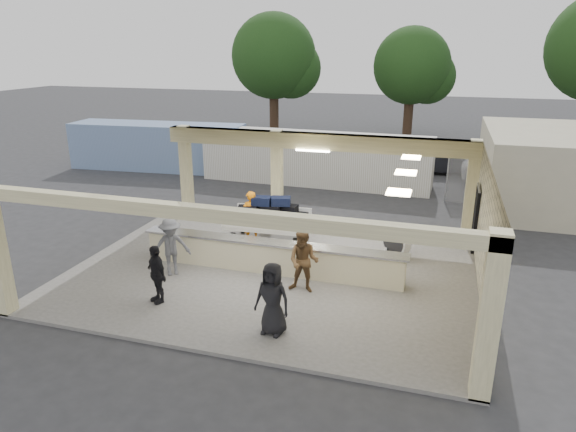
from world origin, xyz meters
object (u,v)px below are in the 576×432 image
(container_white, at_px, (316,158))
(container_blue, at_px, (158,146))
(car_white_a, at_px, (521,172))
(passenger_a, at_px, (304,261))
(baggage_counter, at_px, (271,257))
(passenger_d, at_px, (273,299))
(luggage_cart, at_px, (267,218))
(passenger_b, at_px, (156,274))
(car_dark, at_px, (444,162))
(baggage_handler, at_px, (251,216))
(drum_fan, at_px, (397,241))
(passenger_c, at_px, (171,247))

(container_white, xyz_separation_m, container_blue, (-9.24, 0.50, 0.02))
(car_white_a, bearing_deg, passenger_a, 166.23)
(baggage_counter, relative_size, passenger_d, 4.56)
(passenger_a, bearing_deg, luggage_cart, 124.01)
(passenger_b, relative_size, car_dark, 0.42)
(baggage_handler, distance_m, passenger_d, 6.15)
(drum_fan, relative_size, passenger_d, 0.60)
(baggage_handler, relative_size, car_white_a, 0.34)
(passenger_a, height_order, container_blue, container_blue)
(drum_fan, height_order, car_dark, car_dark)
(drum_fan, bearing_deg, car_dark, 122.39)
(baggage_counter, xyz_separation_m, baggage_handler, (-1.50, 2.25, 0.42))
(passenger_d, distance_m, container_white, 14.62)
(drum_fan, relative_size, passenger_c, 0.61)
(passenger_c, relative_size, passenger_d, 0.98)
(baggage_counter, distance_m, car_white_a, 15.70)
(passenger_b, bearing_deg, baggage_counter, 83.94)
(baggage_counter, relative_size, car_white_a, 1.54)
(passenger_b, height_order, car_white_a, passenger_b)
(baggage_handler, bearing_deg, container_white, -137.21)
(luggage_cart, relative_size, container_blue, 0.30)
(baggage_handler, bearing_deg, baggage_counter, 77.44)
(baggage_counter, bearing_deg, container_white, 96.98)
(luggage_cart, bearing_deg, baggage_handler, -170.37)
(passenger_c, distance_m, passenger_d, 4.53)
(container_blue, bearing_deg, container_white, -7.72)
(drum_fan, bearing_deg, baggage_counter, -110.61)
(passenger_b, bearing_deg, car_dark, 102.45)
(passenger_d, bearing_deg, luggage_cart, 118.52)
(luggage_cart, xyz_separation_m, container_blue, (-9.66, 9.22, 0.29))
(baggage_counter, distance_m, luggage_cart, 2.59)
(baggage_handler, height_order, passenger_d, baggage_handler)
(luggage_cart, xyz_separation_m, car_dark, (5.76, 12.61, -0.33))
(passenger_a, height_order, car_dark, passenger_a)
(drum_fan, xyz_separation_m, passenger_c, (-6.31, -3.19, 0.31))
(drum_fan, bearing_deg, baggage_handler, -142.97)
(baggage_handler, distance_m, passenger_c, 3.52)
(car_white_a, bearing_deg, luggage_cart, 152.13)
(container_blue, bearing_deg, passenger_a, -51.24)
(car_dark, height_order, container_white, container_white)
(passenger_b, xyz_separation_m, passenger_c, (-0.48, 1.65, 0.08))
(baggage_counter, distance_m, car_dark, 15.75)
(car_white_a, bearing_deg, passenger_d, 169.21)
(passenger_a, relative_size, passenger_b, 1.12)
(luggage_cart, relative_size, drum_fan, 2.67)
(car_dark, bearing_deg, car_white_a, -119.41)
(drum_fan, distance_m, car_white_a, 12.12)
(car_dark, height_order, container_blue, container_blue)
(passenger_c, xyz_separation_m, container_white, (1.41, 12.14, 0.26))
(baggage_handler, distance_m, passenger_b, 5.00)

